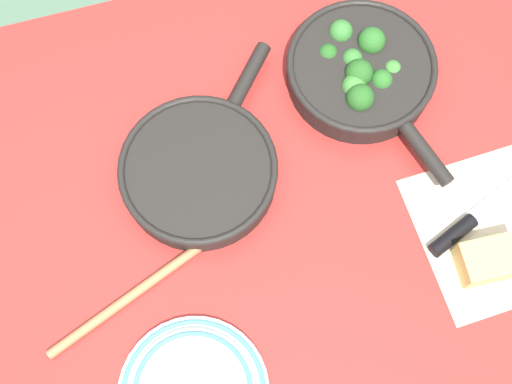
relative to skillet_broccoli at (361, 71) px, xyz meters
The scene contains 7 objects.
ground_plane 0.82m from the skillet_broccoli, 145.75° to the right, with size 14.00×14.00×0.00m, color #51755B.
dining_table_red 0.30m from the skillet_broccoli, 145.75° to the right, with size 1.14×0.85×0.74m.
skillet_broccoli is the anchor object (origin of this frame).
skillet_eggs 0.32m from the skillet_broccoli, 162.44° to the right, with size 0.30×0.32×0.05m.
wooden_spoon 0.44m from the skillet_broccoli, 148.63° to the right, with size 0.36×0.16×0.02m.
grater_knife 0.30m from the skillet_broccoli, 72.60° to the right, with size 0.23×0.12×0.02m.
cheese_block 0.37m from the skillet_broccoli, 76.14° to the right, with size 0.10×0.07×0.05m.
Camera 1 is at (-0.10, -0.36, 1.83)m, focal length 50.00 mm.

